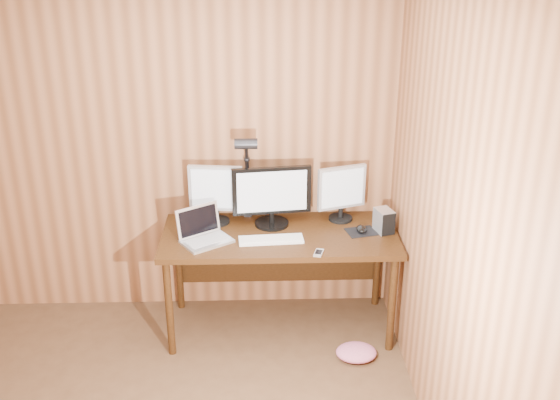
{
  "coord_description": "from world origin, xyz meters",
  "views": [
    {
      "loc": [
        0.8,
        -2.37,
        2.71
      ],
      "look_at": [
        0.93,
        1.58,
        1.02
      ],
      "focal_mm": 42.0,
      "sensor_mm": 36.0,
      "label": 1
    }
  ],
  "objects_px": {
    "mouse": "(361,229)",
    "hard_drive": "(384,221)",
    "monitor_left": "(216,193)",
    "phone": "(319,253)",
    "keyboard": "(271,239)",
    "monitor_center": "(272,196)",
    "laptop": "(203,233)",
    "desk_lamp": "(247,165)",
    "monitor_right": "(342,192)",
    "desk": "(279,245)",
    "speaker": "(388,219)"
  },
  "relations": [
    {
      "from": "monitor_right",
      "to": "mouse",
      "type": "height_order",
      "value": "monitor_right"
    },
    {
      "from": "desk",
      "to": "phone",
      "type": "distance_m",
      "value": 0.46
    },
    {
      "from": "desk",
      "to": "keyboard",
      "type": "bearing_deg",
      "value": -108.73
    },
    {
      "from": "desk",
      "to": "desk_lamp",
      "type": "distance_m",
      "value": 0.6
    },
    {
      "from": "mouse",
      "to": "phone",
      "type": "xyz_separation_m",
      "value": [
        -0.32,
        -0.31,
        -0.02
      ]
    },
    {
      "from": "monitor_left",
      "to": "mouse",
      "type": "xyz_separation_m",
      "value": [
        1.0,
        -0.19,
        -0.2
      ]
    },
    {
      "from": "laptop",
      "to": "monitor_center",
      "type": "bearing_deg",
      "value": -7.72
    },
    {
      "from": "desk",
      "to": "phone",
      "type": "relative_size",
      "value": 14.31
    },
    {
      "from": "mouse",
      "to": "desk_lamp",
      "type": "xyz_separation_m",
      "value": [
        -0.78,
        0.22,
        0.39
      ]
    },
    {
      "from": "monitor_center",
      "to": "keyboard",
      "type": "relative_size",
      "value": 1.25
    },
    {
      "from": "hard_drive",
      "to": "speaker",
      "type": "xyz_separation_m",
      "value": [
        0.05,
        0.08,
        -0.02
      ]
    },
    {
      "from": "monitor_right",
      "to": "laptop",
      "type": "xyz_separation_m",
      "value": [
        -0.95,
        -0.29,
        -0.16
      ]
    },
    {
      "from": "monitor_right",
      "to": "speaker",
      "type": "height_order",
      "value": "monitor_right"
    },
    {
      "from": "monitor_right",
      "to": "desk_lamp",
      "type": "bearing_deg",
      "value": 160.46
    },
    {
      "from": "monitor_left",
      "to": "keyboard",
      "type": "distance_m",
      "value": 0.53
    },
    {
      "from": "keyboard",
      "to": "desk_lamp",
      "type": "xyz_separation_m",
      "value": [
        -0.16,
        0.33,
        0.4
      ]
    },
    {
      "from": "desk",
      "to": "keyboard",
      "type": "relative_size",
      "value": 3.67
    },
    {
      "from": "hard_drive",
      "to": "monitor_center",
      "type": "bearing_deg",
      "value": 152.98
    },
    {
      "from": "hard_drive",
      "to": "laptop",
      "type": "bearing_deg",
      "value": 167.18
    },
    {
      "from": "keyboard",
      "to": "mouse",
      "type": "xyz_separation_m",
      "value": [
        0.62,
        0.12,
        0.01
      ]
    },
    {
      "from": "desk",
      "to": "monitor_center",
      "type": "height_order",
      "value": "monitor_center"
    },
    {
      "from": "monitor_center",
      "to": "mouse",
      "type": "xyz_separation_m",
      "value": [
        0.61,
        -0.14,
        -0.2
      ]
    },
    {
      "from": "phone",
      "to": "speaker",
      "type": "bearing_deg",
      "value": 53.81
    },
    {
      "from": "monitor_left",
      "to": "desk_lamp",
      "type": "height_order",
      "value": "desk_lamp"
    },
    {
      "from": "laptop",
      "to": "phone",
      "type": "height_order",
      "value": "laptop"
    },
    {
      "from": "desk",
      "to": "monitor_left",
      "type": "relative_size",
      "value": 3.78
    },
    {
      "from": "monitor_right",
      "to": "hard_drive",
      "type": "distance_m",
      "value": 0.36
    },
    {
      "from": "monitor_left",
      "to": "desk_lamp",
      "type": "xyz_separation_m",
      "value": [
        0.22,
        0.03,
        0.19
      ]
    },
    {
      "from": "monitor_center",
      "to": "speaker",
      "type": "distance_m",
      "value": 0.83
    },
    {
      "from": "mouse",
      "to": "desk",
      "type": "bearing_deg",
      "value": 148.72
    },
    {
      "from": "monitor_center",
      "to": "laptop",
      "type": "distance_m",
      "value": 0.54
    },
    {
      "from": "monitor_right",
      "to": "keyboard",
      "type": "bearing_deg",
      "value": -165.79
    },
    {
      "from": "phone",
      "to": "desk_lamp",
      "type": "xyz_separation_m",
      "value": [
        -0.46,
        0.53,
        0.41
      ]
    },
    {
      "from": "monitor_right",
      "to": "monitor_center",
      "type": "bearing_deg",
      "value": 169.44
    },
    {
      "from": "monitor_left",
      "to": "desk_lamp",
      "type": "bearing_deg",
      "value": 14.94
    },
    {
      "from": "mouse",
      "to": "hard_drive",
      "type": "bearing_deg",
      "value": -23.1
    },
    {
      "from": "monitor_left",
      "to": "phone",
      "type": "bearing_deg",
      "value": -29.66
    },
    {
      "from": "speaker",
      "to": "mouse",
      "type": "bearing_deg",
      "value": -158.05
    },
    {
      "from": "phone",
      "to": "laptop",
      "type": "bearing_deg",
      "value": -179.26
    },
    {
      "from": "keyboard",
      "to": "speaker",
      "type": "distance_m",
      "value": 0.84
    },
    {
      "from": "monitor_center",
      "to": "desk_lamp",
      "type": "relative_size",
      "value": 0.82
    },
    {
      "from": "mouse",
      "to": "desk_lamp",
      "type": "relative_size",
      "value": 0.17
    },
    {
      "from": "monitor_center",
      "to": "mouse",
      "type": "relative_size",
      "value": 4.86
    },
    {
      "from": "speaker",
      "to": "monitor_center",
      "type": "bearing_deg",
      "value": 175.96
    },
    {
      "from": "hard_drive",
      "to": "desk_lamp",
      "type": "height_order",
      "value": "desk_lamp"
    },
    {
      "from": "monitor_left",
      "to": "monitor_right",
      "type": "distance_m",
      "value": 0.88
    },
    {
      "from": "hard_drive",
      "to": "monitor_left",
      "type": "bearing_deg",
      "value": 153.9
    },
    {
      "from": "keyboard",
      "to": "hard_drive",
      "type": "xyz_separation_m",
      "value": [
        0.77,
        0.12,
        0.07
      ]
    },
    {
      "from": "monitor_right",
      "to": "hard_drive",
      "type": "height_order",
      "value": "monitor_right"
    },
    {
      "from": "monitor_center",
      "to": "hard_drive",
      "type": "bearing_deg",
      "value": -16.51
    }
  ]
}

